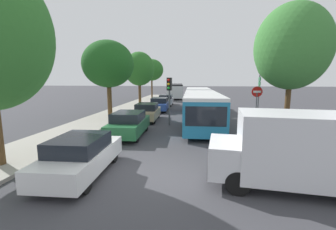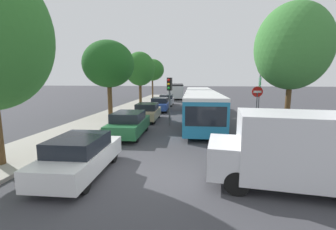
# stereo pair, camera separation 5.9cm
# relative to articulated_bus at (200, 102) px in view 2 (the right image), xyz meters

# --- Properties ---
(ground_plane) EXTENTS (200.00, 200.00, 0.00)m
(ground_plane) POSITION_rel_articulated_bus_xyz_m (-2.13, -11.70, -1.35)
(ground_plane) COLOR #3D3D42
(kerb_strip_left) EXTENTS (3.20, 43.00, 0.14)m
(kerb_strip_left) POSITION_rel_articulated_bus_xyz_m (-7.93, 4.80, -1.28)
(kerb_strip_left) COLOR #9E998E
(kerb_strip_left) RESTS_ON ground
(articulated_bus) EXTENTS (2.80, 15.83, 2.34)m
(articulated_bus) POSITION_rel_articulated_bus_xyz_m (0.00, 0.00, 0.00)
(articulated_bus) COLOR teal
(articulated_bus) RESTS_ON ground
(city_bus_rear) EXTENTS (3.36, 11.37, 2.41)m
(city_bus_rear) POSITION_rel_articulated_bus_xyz_m (-4.07, 21.30, 0.04)
(city_bus_rear) COLOR silver
(city_bus_rear) RESTS_ON ground
(queued_car_white) EXTENTS (1.82, 4.01, 1.37)m
(queued_car_white) POSITION_rel_articulated_bus_xyz_m (-4.20, -12.10, -0.66)
(queued_car_white) COLOR white
(queued_car_white) RESTS_ON ground
(queued_car_green) EXTENTS (1.89, 4.17, 1.43)m
(queued_car_green) POSITION_rel_articulated_bus_xyz_m (-4.16, -6.66, -0.63)
(queued_car_green) COLOR #236638
(queued_car_green) RESTS_ON ground
(queued_car_tan) EXTENTS (1.84, 4.06, 1.39)m
(queued_car_tan) POSITION_rel_articulated_bus_xyz_m (-4.18, -1.65, -0.65)
(queued_car_tan) COLOR tan
(queued_car_tan) RESTS_ON ground
(queued_car_blue) EXTENTS (1.86, 4.09, 1.40)m
(queued_car_blue) POSITION_rel_articulated_bus_xyz_m (-4.06, 3.85, -0.64)
(queued_car_blue) COLOR #284799
(queued_car_blue) RESTS_ON ground
(queued_car_silver) EXTENTS (1.78, 3.93, 1.35)m
(queued_car_silver) POSITION_rel_articulated_bus_xyz_m (-4.10, 8.98, -0.67)
(queued_car_silver) COLOR #B7BABF
(queued_car_silver) RESTS_ON ground
(white_van) EXTENTS (5.18, 2.46, 2.31)m
(white_van) POSITION_rel_articulated_bus_xyz_m (2.87, -12.20, -0.11)
(white_van) COLOR silver
(white_van) RESTS_ON ground
(traffic_light) EXTENTS (0.38, 0.40, 3.40)m
(traffic_light) POSITION_rel_articulated_bus_xyz_m (-2.21, -3.16, 1.15)
(traffic_light) COLOR #56595E
(traffic_light) RESTS_ON ground
(no_entry_sign) EXTENTS (0.70, 0.08, 2.82)m
(no_entry_sign) POSITION_rel_articulated_bus_xyz_m (3.70, -3.56, 0.53)
(no_entry_sign) COLOR #56595E
(no_entry_sign) RESTS_ON ground
(direction_sign_post) EXTENTS (0.29, 1.39, 3.60)m
(direction_sign_post) POSITION_rel_articulated_bus_xyz_m (4.75, -0.01, 1.22)
(direction_sign_post) COLOR #56595E
(direction_sign_post) RESTS_ON ground
(tree_left_mid) EXTENTS (4.20, 4.20, 6.44)m
(tree_left_mid) POSITION_rel_articulated_bus_xyz_m (-7.54, -0.98, 3.15)
(tree_left_mid) COLOR #51381E
(tree_left_mid) RESTS_ON ground
(tree_left_far) EXTENTS (3.70, 3.70, 6.61)m
(tree_left_far) POSITION_rel_articulated_bus_xyz_m (-7.34, 8.46, 3.18)
(tree_left_far) COLOR #51381E
(tree_left_far) RESTS_ON ground
(tree_left_distant) EXTENTS (3.76, 3.76, 6.51)m
(tree_left_distant) POSITION_rel_articulated_bus_xyz_m (-7.56, 17.34, 3.41)
(tree_left_distant) COLOR #51381E
(tree_left_distant) RESTS_ON ground
(tree_right_near) EXTENTS (4.24, 4.24, 7.63)m
(tree_right_near) POSITION_rel_articulated_bus_xyz_m (5.11, -4.68, 3.67)
(tree_right_near) COLOR #51381E
(tree_right_near) RESTS_ON ground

